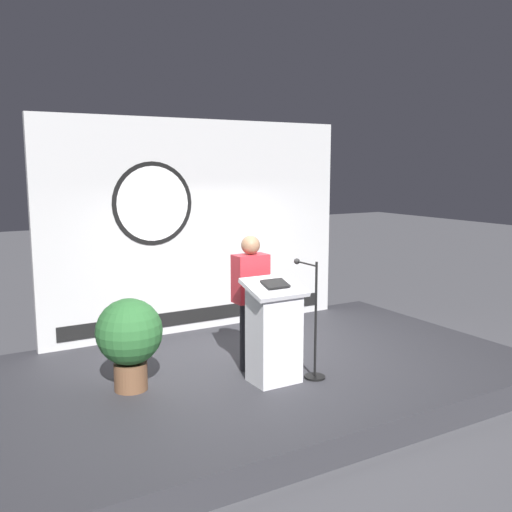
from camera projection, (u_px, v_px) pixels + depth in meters
ground_plane at (265, 387)px, 7.14m from camera, size 40.00×40.00×0.00m
stage_platform at (265, 376)px, 7.12m from camera, size 6.40×4.00×0.30m
banner_display at (198, 227)px, 8.42m from camera, size 4.67×0.12×3.07m
podium at (274, 333)px, 6.44m from camera, size 0.64×0.49×1.18m
speaker_person at (251, 302)px, 6.80m from camera, size 0.40×0.26×1.61m
microphone_stand at (312, 337)px, 6.60m from camera, size 0.24×0.54×1.35m
potted_plant at (129, 336)px, 6.20m from camera, size 0.72×0.72×1.01m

